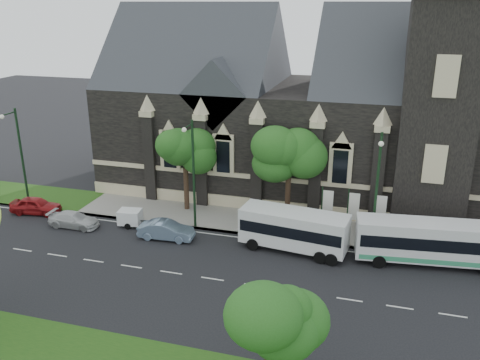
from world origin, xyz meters
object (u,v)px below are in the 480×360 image
(street_lamp_far, at_px, (20,153))
(banner_flag_right, at_px, (378,212))
(box_trailer, at_px, (130,217))
(car_far_red, at_px, (36,205))
(banner_flag_left, at_px, (325,206))
(tour_coach, at_px, (436,242))
(street_lamp_mid, at_px, (193,169))
(banner_flag_center, at_px, (351,209))
(sedan, at_px, (166,230))
(tree_park_east, at_px, (275,314))
(tree_walk_left, at_px, (188,148))
(tree_walk_right, at_px, (292,155))
(car_far_white, at_px, (74,220))
(shuttle_bus, at_px, (294,228))
(street_lamp_near, at_px, (377,186))

(street_lamp_far, distance_m, banner_flag_right, 30.47)
(box_trailer, distance_m, car_far_red, 9.15)
(banner_flag_left, height_order, tour_coach, banner_flag_left)
(street_lamp_mid, height_order, banner_flag_center, street_lamp_mid)
(banner_flag_right, xyz_separation_m, sedan, (-15.71, -4.25, -1.66))
(banner_flag_right, height_order, car_far_red, banner_flag_right)
(tree_park_east, bearing_deg, tour_coach, 62.36)
(car_far_red, bearing_deg, tree_walk_left, -78.32)
(tour_coach, xyz_separation_m, box_trailer, (-23.57, -0.07, -0.95))
(tree_walk_right, distance_m, banner_flag_right, 8.05)
(street_lamp_far, relative_size, banner_flag_center, 2.25)
(banner_flag_center, height_order, car_far_white, banner_flag_center)
(street_lamp_far, xyz_separation_m, car_far_white, (6.37, -2.39, -4.50))
(street_lamp_mid, distance_m, car_far_red, 15.08)
(car_far_red, bearing_deg, street_lamp_far, 52.73)
(street_lamp_far, relative_size, shuttle_bus, 1.11)
(street_lamp_near, distance_m, sedan, 16.21)
(tree_walk_left, height_order, car_far_white, tree_walk_left)
(banner_flag_left, relative_size, box_trailer, 1.50)
(banner_flag_right, height_order, car_far_white, banner_flag_right)
(street_lamp_far, bearing_deg, tour_coach, -1.49)
(sedan, bearing_deg, shuttle_bus, -89.02)
(street_lamp_near, height_order, banner_flag_center, street_lamp_near)
(tour_coach, bearing_deg, banner_flag_right, 138.54)
(tree_park_east, relative_size, car_far_white, 1.49)
(banner_flag_left, distance_m, shuttle_bus, 3.89)
(tree_walk_left, relative_size, street_lamp_far, 0.85)
(tree_park_east, bearing_deg, car_far_red, 147.73)
(sedan, bearing_deg, street_lamp_near, -85.57)
(tree_park_east, distance_m, car_far_white, 24.60)
(street_lamp_far, distance_m, banner_flag_center, 28.48)
(banner_flag_center, bearing_deg, tour_coach, -24.93)
(sedan, relative_size, car_far_white, 1.03)
(banner_flag_center, xyz_separation_m, sedan, (-13.71, -4.25, -1.66))
(banner_flag_center, xyz_separation_m, shuttle_bus, (-3.86, -3.36, -0.63))
(street_lamp_near, xyz_separation_m, banner_flag_center, (-1.71, 1.91, -2.73))
(car_far_white, bearing_deg, street_lamp_mid, -77.24)
(box_trailer, relative_size, sedan, 0.61)
(tree_walk_left, height_order, banner_flag_left, tree_walk_left)
(street_lamp_near, relative_size, banner_flag_right, 2.25)
(street_lamp_far, bearing_deg, banner_flag_right, 3.60)
(banner_flag_center, bearing_deg, shuttle_bus, -138.96)
(street_lamp_far, height_order, tour_coach, street_lamp_far)
(shuttle_bus, xyz_separation_m, box_trailer, (-13.69, 0.49, -0.97))
(banner_flag_right, bearing_deg, car_far_white, -169.81)
(banner_flag_left, relative_size, sedan, 0.92)
(banner_flag_center, bearing_deg, tree_park_east, -96.57)
(tree_park_east, height_order, street_lamp_near, street_lamp_near)
(box_trailer, bearing_deg, tour_coach, -7.50)
(tree_park_east, distance_m, box_trailer, 22.18)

